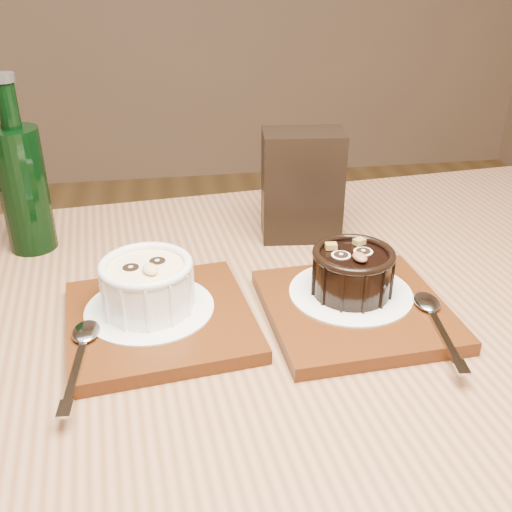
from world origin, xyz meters
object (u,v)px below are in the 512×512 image
at_px(ramekin_dark, 353,270).
at_px(ramekin_white, 147,283).
at_px(table, 248,424).
at_px(tray_left, 160,320).
at_px(green_bottle, 23,185).
at_px(condiment_stand, 302,186).
at_px(tray_right, 355,310).

bearing_deg(ramekin_dark, ramekin_white, 169.42).
bearing_deg(table, ramekin_white, 143.45).
relative_size(table, tray_left, 7.06).
relative_size(table, ramekin_white, 13.73).
height_order(tray_left, green_bottle, green_bottle).
bearing_deg(green_bottle, ramekin_dark, -28.81).
height_order(condiment_stand, green_bottle, green_bottle).
bearing_deg(green_bottle, ramekin_white, -52.99).
relative_size(tray_left, green_bottle, 0.83).
xyz_separation_m(tray_left, ramekin_dark, (0.20, 0.01, 0.04)).
relative_size(tray_left, ramekin_dark, 2.10).
bearing_deg(condiment_stand, tray_right, -85.94).
bearing_deg(green_bottle, tray_left, -52.72).
distance_m(tray_left, ramekin_white, 0.04).
height_order(tray_left, tray_right, same).
bearing_deg(condiment_stand, green_bottle, 176.79).
bearing_deg(ramekin_dark, tray_left, 172.45).
relative_size(tray_left, condiment_stand, 1.29).
xyz_separation_m(tray_left, green_bottle, (-0.16, 0.20, 0.08)).
bearing_deg(ramekin_white, tray_right, -26.66).
height_order(tray_right, condiment_stand, condiment_stand).
distance_m(table, condiment_stand, 0.31).
xyz_separation_m(ramekin_white, ramekin_dark, (0.21, -0.00, -0.00)).
bearing_deg(tray_left, ramekin_white, 131.96).
xyz_separation_m(tray_right, ramekin_dark, (0.00, 0.02, 0.04)).
bearing_deg(green_bottle, condiment_stand, -3.21).
distance_m(ramekin_white, green_bottle, 0.24).
bearing_deg(green_bottle, table, -47.81).
relative_size(tray_left, ramekin_white, 1.95).
relative_size(tray_right, green_bottle, 0.83).
relative_size(ramekin_white, ramekin_dark, 1.08).
bearing_deg(tray_right, ramekin_white, 173.84).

